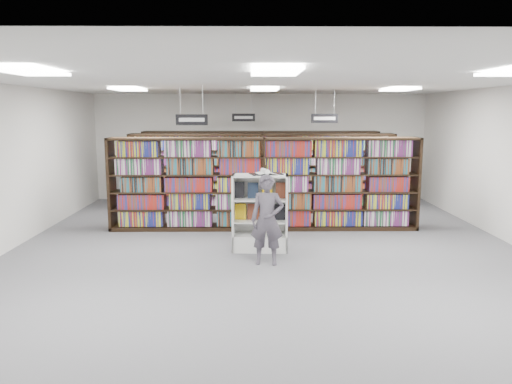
{
  "coord_description": "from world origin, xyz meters",
  "views": [
    {
      "loc": [
        -0.31,
        -9.24,
        2.67
      ],
      "look_at": [
        -0.2,
        0.5,
        1.1
      ],
      "focal_mm": 35.0,
      "sensor_mm": 36.0,
      "label": 1
    }
  ],
  "objects_px": {
    "endcap_display": "(260,225)",
    "open_book": "(266,173)",
    "shopper": "(267,220)",
    "bookshelf_row_near": "(264,184)"
  },
  "relations": [
    {
      "from": "open_book",
      "to": "bookshelf_row_near",
      "type": "bearing_deg",
      "value": 73.66
    },
    {
      "from": "bookshelf_row_near",
      "to": "shopper",
      "type": "distance_m",
      "value": 2.71
    },
    {
      "from": "endcap_display",
      "to": "open_book",
      "type": "bearing_deg",
      "value": 13.67
    },
    {
      "from": "endcap_display",
      "to": "bookshelf_row_near",
      "type": "bearing_deg",
      "value": 88.85
    },
    {
      "from": "bookshelf_row_near",
      "to": "endcap_display",
      "type": "height_order",
      "value": "bookshelf_row_near"
    },
    {
      "from": "endcap_display",
      "to": "open_book",
      "type": "distance_m",
      "value": 1.03
    },
    {
      "from": "bookshelf_row_near",
      "to": "shopper",
      "type": "relative_size",
      "value": 4.39
    },
    {
      "from": "open_book",
      "to": "shopper",
      "type": "bearing_deg",
      "value": -105.84
    },
    {
      "from": "bookshelf_row_near",
      "to": "endcap_display",
      "type": "xyz_separation_m",
      "value": [
        -0.12,
        -1.77,
        -0.56
      ]
    },
    {
      "from": "shopper",
      "to": "endcap_display",
      "type": "bearing_deg",
      "value": 102.62
    }
  ]
}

